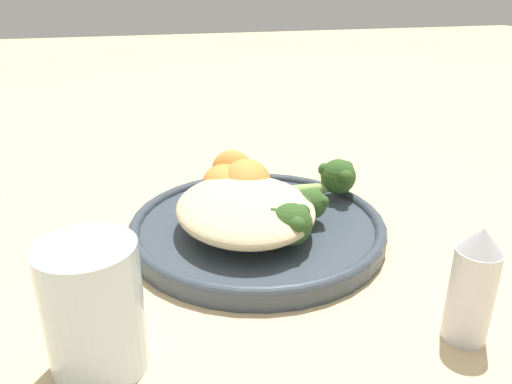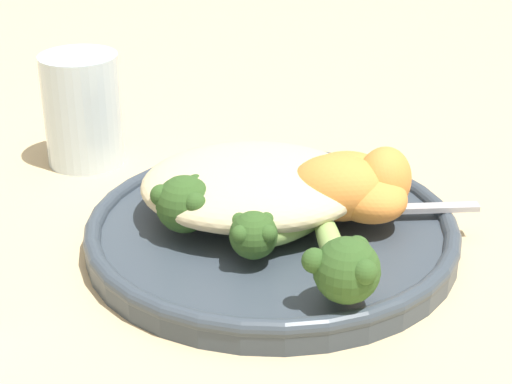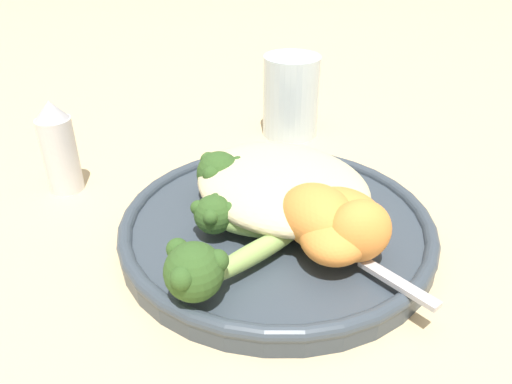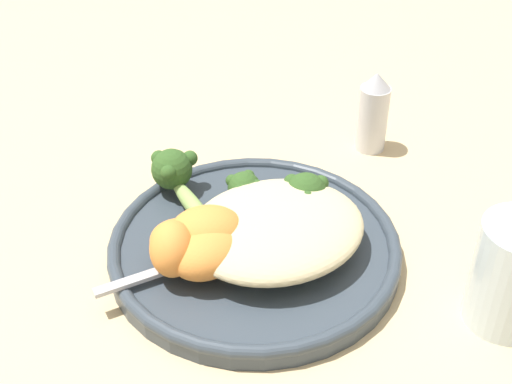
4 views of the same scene
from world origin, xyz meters
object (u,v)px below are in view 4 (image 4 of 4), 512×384
object	(u,v)px
quinoa_mound	(276,229)
salt_shaker	(373,112)
sweet_potato_chunk_1	(208,236)
broccoli_stalk_1	(295,199)
broccoli_stalk_0	(285,253)
spoon	(173,265)
plate	(252,244)
broccoli_stalk_3	(178,179)
sweet_potato_chunk_2	(207,253)
broccoli_stalk_2	(237,201)
sweet_potato_chunk_0	(173,249)
sweet_potato_chunk_3	(186,245)

from	to	relation	value
quinoa_mound	salt_shaker	distance (m)	0.22
quinoa_mound	sweet_potato_chunk_1	world-z (taller)	sweet_potato_chunk_1
quinoa_mound	broccoli_stalk_1	world-z (taller)	broccoli_stalk_1
sweet_potato_chunk_1	broccoli_stalk_0	bearing A→B (deg)	143.88
spoon	plate	bearing A→B (deg)	-173.45
quinoa_mound	spoon	world-z (taller)	quinoa_mound
broccoli_stalk_3	plate	bearing A→B (deg)	-159.65
sweet_potato_chunk_2	salt_shaker	xyz separation A→B (m)	(-0.24, -0.12, 0.00)
broccoli_stalk_2	sweet_potato_chunk_1	world-z (taller)	sweet_potato_chunk_1
sweet_potato_chunk_2	broccoli_stalk_2	bearing A→B (deg)	-132.76
broccoli_stalk_3	sweet_potato_chunk_0	distance (m)	0.11
broccoli_stalk_0	broccoli_stalk_1	size ratio (longest dim) A/B	0.66
salt_shaker	plate	bearing A→B (deg)	27.64
quinoa_mound	sweet_potato_chunk_2	xyz separation A→B (m)	(0.07, 0.00, 0.00)
sweet_potato_chunk_2	spoon	bearing A→B (deg)	-29.15
broccoli_stalk_0	sweet_potato_chunk_2	size ratio (longest dim) A/B	1.31
broccoli_stalk_1	sweet_potato_chunk_0	bearing A→B (deg)	-175.44
quinoa_mound	broccoli_stalk_2	xyz separation A→B (m)	(0.01, -0.06, -0.00)
plate	sweet_potato_chunk_3	xyz separation A→B (m)	(0.06, 0.01, 0.03)
sweet_potato_chunk_3	salt_shaker	size ratio (longest dim) A/B	0.72
broccoli_stalk_0	broccoli_stalk_1	bearing A→B (deg)	105.10
spoon	salt_shaker	world-z (taller)	salt_shaker
broccoli_stalk_3	sweet_potato_chunk_2	size ratio (longest dim) A/B	2.01
broccoli_stalk_0	broccoli_stalk_1	world-z (taller)	broccoli_stalk_1
sweet_potato_chunk_0	spoon	world-z (taller)	sweet_potato_chunk_0
quinoa_mound	broccoli_stalk_3	distance (m)	0.12
plate	salt_shaker	bearing A→B (deg)	-152.36
salt_shaker	broccoli_stalk_1	bearing A→B (deg)	32.43
sweet_potato_chunk_1	broccoli_stalk_3	bearing A→B (deg)	-95.31
plate	sweet_potato_chunk_1	distance (m)	0.06
broccoli_stalk_0	sweet_potato_chunk_1	size ratio (longest dim) A/B	1.26
sweet_potato_chunk_3	broccoli_stalk_0	bearing A→B (deg)	149.87
spoon	broccoli_stalk_3	bearing A→B (deg)	-114.60
plate	sweet_potato_chunk_1	bearing A→B (deg)	10.68
quinoa_mound	sweet_potato_chunk_2	world-z (taller)	sweet_potato_chunk_2
quinoa_mound	broccoli_stalk_0	size ratio (longest dim) A/B	1.89
spoon	salt_shaker	distance (m)	0.29
sweet_potato_chunk_0	spoon	xyz separation A→B (m)	(-0.00, -0.00, -0.02)
sweet_potato_chunk_3	salt_shaker	distance (m)	0.28
broccoli_stalk_0	broccoli_stalk_3	size ratio (longest dim) A/B	0.65
broccoli_stalk_0	sweet_potato_chunk_0	size ratio (longest dim) A/B	1.76
sweet_potato_chunk_1	quinoa_mound	bearing A→B (deg)	167.76
plate	quinoa_mound	bearing A→B (deg)	120.97
quinoa_mound	broccoli_stalk_2	size ratio (longest dim) A/B	1.95
sweet_potato_chunk_3	salt_shaker	xyz separation A→B (m)	(-0.25, -0.11, 0.01)
sweet_potato_chunk_1	sweet_potato_chunk_0	bearing A→B (deg)	6.75
sweet_potato_chunk_3	broccoli_stalk_2	bearing A→B (deg)	-148.26
spoon	sweet_potato_chunk_3	bearing A→B (deg)	-162.30
broccoli_stalk_3	sweet_potato_chunk_3	bearing A→B (deg)	160.66
broccoli_stalk_2	sweet_potato_chunk_3	size ratio (longest dim) A/B	1.22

